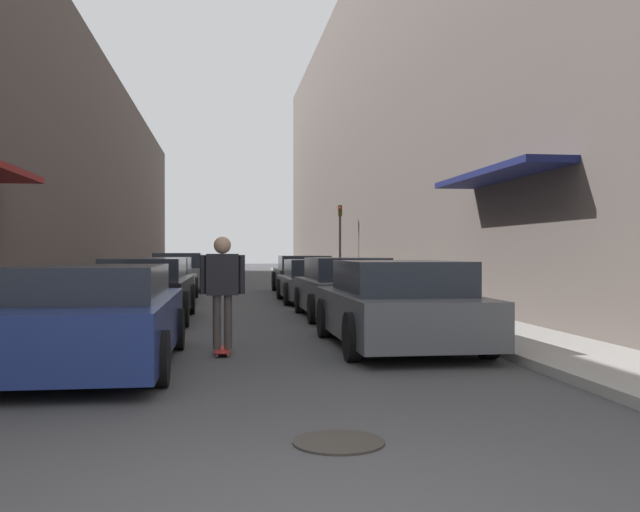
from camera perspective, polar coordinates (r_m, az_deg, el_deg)
ground at (r=24.91m, az=-6.58°, el=-2.96°), size 117.08×117.08×0.00m
curb_strip_left at (r=30.44m, az=-14.62°, el=-2.25°), size 1.80×53.22×0.12m
curb_strip_right at (r=30.57m, az=1.02°, el=-2.22°), size 1.80×53.22×0.12m
building_row_left at (r=31.04m, az=-19.98°, el=6.05°), size 4.90×53.22×9.06m
building_row_right at (r=31.58m, az=6.31°, el=10.25°), size 4.90×53.22×13.73m
parked_car_left_0 at (r=9.34m, az=-17.73°, el=-4.72°), size 2.08×4.72×1.28m
parked_car_left_1 at (r=15.30m, az=-13.75°, el=-2.66°), size 1.89×4.60×1.31m
parked_car_left_2 at (r=21.17m, az=-12.58°, el=-1.90°), size 1.99×4.68×1.27m
parked_car_left_3 at (r=26.70m, az=-11.28°, el=-1.31°), size 2.03×4.35×1.39m
parked_car_right_0 at (r=10.82m, az=6.25°, el=-3.96°), size 2.04×4.29×1.31m
parked_car_right_1 at (r=15.55m, az=2.01°, el=-2.65°), size 1.89×4.14×1.31m
parked_car_right_2 at (r=20.32m, az=-0.27°, el=-2.06°), size 2.07×4.07×1.22m
parked_car_right_3 at (r=24.96m, az=-1.33°, el=-1.49°), size 2.04×4.05×1.30m
skateboarder at (r=10.12m, az=-7.82°, el=-2.07°), size 0.63×0.78×1.66m
manhole_cover at (r=5.56m, az=1.50°, el=-14.65°), size 0.70×0.70×0.02m
traffic_light at (r=29.72m, az=1.61°, el=1.72°), size 0.16×0.22×3.25m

